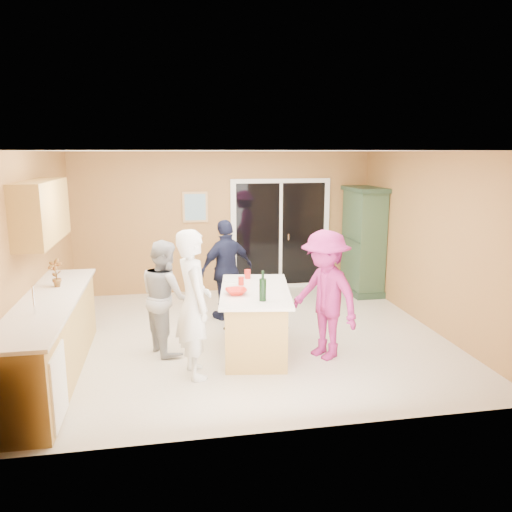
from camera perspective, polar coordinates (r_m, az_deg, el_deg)
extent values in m
plane|color=beige|center=(7.23, -1.04, -9.17)|extent=(5.50, 5.50, 0.00)
cube|color=white|center=(6.75, -1.13, 11.92)|extent=(5.50, 5.00, 0.10)
cube|color=tan|center=(9.31, -3.55, 3.85)|extent=(5.50, 0.10, 2.60)
cube|color=tan|center=(4.49, 4.04, -4.89)|extent=(5.50, 0.10, 2.60)
cube|color=tan|center=(6.99, -23.94, 0.17)|extent=(0.10, 5.00, 2.60)
cube|color=tan|center=(7.79, 19.32, 1.63)|extent=(0.10, 5.00, 2.60)
cube|color=tan|center=(6.30, -22.50, -8.96)|extent=(0.60, 3.00, 0.90)
cube|color=white|center=(5.33, -24.83, -13.59)|extent=(0.62, 0.60, 0.72)
cube|color=silver|center=(6.15, -22.70, -4.86)|extent=(0.65, 3.05, 0.04)
cylinder|color=silver|center=(5.64, -24.05, -4.63)|extent=(0.02, 0.02, 0.30)
cube|color=tan|center=(6.67, -23.28, 4.73)|extent=(0.35, 1.60, 0.75)
cube|color=white|center=(9.50, 2.80, 2.49)|extent=(1.90, 0.05, 2.10)
cube|color=black|center=(9.49, 2.82, 2.47)|extent=(1.70, 0.03, 1.94)
cube|color=white|center=(9.48, 2.83, 2.47)|extent=(0.06, 0.04, 1.94)
cube|color=silver|center=(9.52, 3.72, 2.19)|extent=(0.02, 0.03, 0.12)
cube|color=tan|center=(9.21, -6.97, 5.57)|extent=(0.46, 0.03, 0.56)
cube|color=teal|center=(9.20, -6.97, 5.57)|extent=(0.38, 0.02, 0.48)
cube|color=tan|center=(6.58, -0.10, -7.56)|extent=(0.95, 1.53, 0.81)
cube|color=silver|center=(6.45, -0.10, -4.00)|extent=(1.11, 1.73, 0.04)
cube|color=black|center=(6.70, -0.10, -10.46)|extent=(0.86, 1.44, 0.09)
cube|color=#233927|center=(9.61, 11.93, -3.70)|extent=(0.54, 1.03, 0.12)
cube|color=#395538|center=(9.41, 12.16, 1.67)|extent=(0.49, 0.97, 1.83)
cube|color=#233927|center=(9.30, 12.42, 7.46)|extent=(0.56, 1.07, 0.08)
imported|color=white|center=(5.81, -7.13, -5.46)|extent=(0.53, 0.70, 1.74)
imported|color=#A1A0A3|center=(6.61, -10.34, -4.58)|extent=(0.79, 0.88, 1.49)
imported|color=#171932|center=(7.79, -3.37, -1.57)|extent=(1.00, 0.73, 1.57)
imported|color=#962070|center=(6.35, 7.89, -4.43)|extent=(1.03, 1.22, 1.64)
imported|color=red|center=(6.23, -2.29, -4.08)|extent=(0.28, 0.28, 0.07)
imported|color=#AE1511|center=(6.66, -21.92, -1.80)|extent=(0.22, 0.19, 0.36)
cylinder|color=red|center=(6.98, -0.97, -2.08)|extent=(0.11, 0.11, 0.12)
cylinder|color=red|center=(6.64, -1.71, -2.88)|extent=(0.09, 0.09, 0.11)
cylinder|color=black|center=(5.93, 0.77, -3.89)|extent=(0.08, 0.08, 0.27)
cylinder|color=black|center=(5.88, 0.78, -2.17)|extent=(0.03, 0.03, 0.10)
cylinder|color=white|center=(6.84, -2.81, -2.87)|extent=(0.23, 0.23, 0.01)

